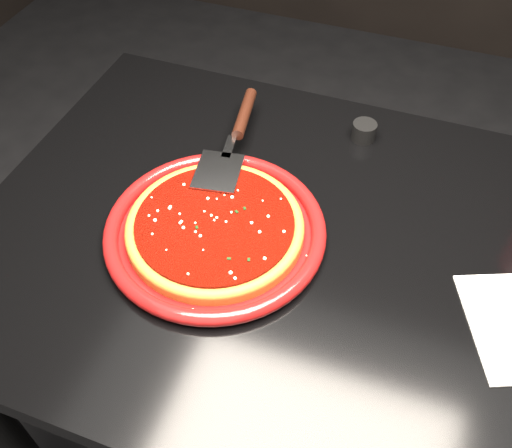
{
  "coord_description": "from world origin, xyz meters",
  "views": [
    {
      "loc": [
        0.08,
        -0.58,
        1.47
      ],
      "look_at": [
        -0.13,
        -0.0,
        0.77
      ],
      "focal_mm": 40.0,
      "sensor_mm": 36.0,
      "label": 1
    }
  ],
  "objects_px": {
    "plate": "(215,230)",
    "ramekin": "(364,131)",
    "table": "(315,362)",
    "pizza_server": "(234,139)"
  },
  "relations": [
    {
      "from": "table",
      "to": "plate",
      "type": "height_order",
      "value": "plate"
    },
    {
      "from": "plate",
      "to": "pizza_server",
      "type": "xyz_separation_m",
      "value": [
        -0.04,
        0.19,
        0.03
      ]
    },
    {
      "from": "table",
      "to": "plate",
      "type": "bearing_deg",
      "value": -169.74
    },
    {
      "from": "table",
      "to": "ramekin",
      "type": "bearing_deg",
      "value": 93.45
    },
    {
      "from": "plate",
      "to": "table",
      "type": "bearing_deg",
      "value": 10.26
    },
    {
      "from": "plate",
      "to": "pizza_server",
      "type": "bearing_deg",
      "value": 102.41
    },
    {
      "from": "table",
      "to": "pizza_server",
      "type": "distance_m",
      "value": 0.5
    },
    {
      "from": "pizza_server",
      "to": "plate",
      "type": "bearing_deg",
      "value": -86.99
    },
    {
      "from": "plate",
      "to": "ramekin",
      "type": "xyz_separation_m",
      "value": [
        0.17,
        0.33,
        0.0
      ]
    },
    {
      "from": "table",
      "to": "ramekin",
      "type": "height_order",
      "value": "ramekin"
    }
  ]
}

